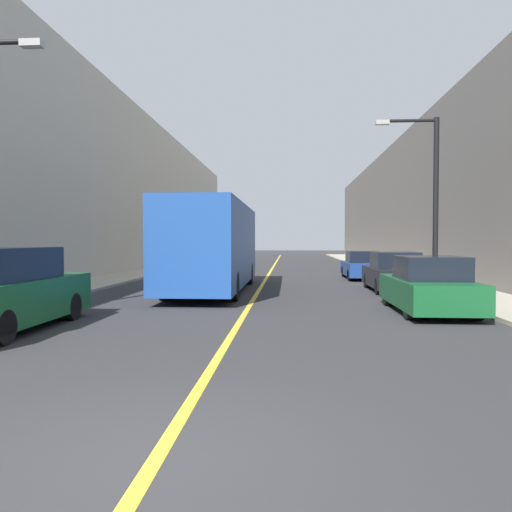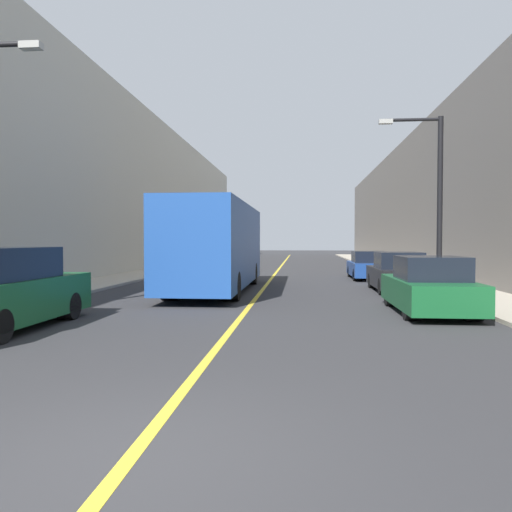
{
  "view_description": "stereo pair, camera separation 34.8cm",
  "coord_description": "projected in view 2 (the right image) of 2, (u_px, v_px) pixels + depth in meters",
  "views": [
    {
      "loc": [
        1.2,
        -4.34,
        1.98
      ],
      "look_at": [
        0.24,
        10.23,
        1.54
      ],
      "focal_mm": 35.0,
      "sensor_mm": 36.0,
      "label": 1
    },
    {
      "loc": [
        1.55,
        -4.31,
        1.98
      ],
      "look_at": [
        0.24,
        10.23,
        1.54
      ],
      "focal_mm": 35.0,
      "sensor_mm": 36.0,
      "label": 2
    }
  ],
  "objects": [
    {
      "name": "ground_plane",
      "position": [
        128.0,
        461.0,
        4.49
      ],
      "size": [
        200.0,
        200.0,
        0.0
      ],
      "primitive_type": "plane",
      "color": "#2D2D30"
    },
    {
      "name": "sidewalk_left",
      "position": [
        170.0,
        268.0,
        35.04
      ],
      "size": [
        2.63,
        72.0,
        0.11
      ],
      "primitive_type": "cube",
      "color": "#A89E8C",
      "rests_on": "ground"
    },
    {
      "name": "sidewalk_right",
      "position": [
        392.0,
        269.0,
        33.67
      ],
      "size": [
        2.63,
        72.0,
        0.11
      ],
      "primitive_type": "cube",
      "color": "#A89E8C",
      "rests_on": "ground"
    },
    {
      "name": "building_row_left",
      "position": [
        123.0,
        190.0,
        35.18
      ],
      "size": [
        4.0,
        72.0,
        11.11
      ],
      "primitive_type": "cube",
      "color": "#B7B2A3",
      "rests_on": "ground"
    },
    {
      "name": "building_row_right",
      "position": [
        443.0,
        201.0,
        33.23
      ],
      "size": [
        4.0,
        72.0,
        9.33
      ],
      "primitive_type": "cube",
      "color": "#66605B",
      "rests_on": "ground"
    },
    {
      "name": "road_center_line",
      "position": [
        278.0,
        270.0,
        34.36
      ],
      "size": [
        0.16,
        72.0,
        0.01
      ],
      "primitive_type": "cube",
      "color": "gold",
      "rests_on": "ground"
    },
    {
      "name": "bus",
      "position": [
        217.0,
        245.0,
        19.63
      ],
      "size": [
        2.59,
        10.24,
        3.39
      ],
      "color": "#1E4793",
      "rests_on": "ground"
    },
    {
      "name": "parked_suv_left",
      "position": [
        3.0,
        292.0,
        11.06
      ],
      "size": [
        1.86,
        4.9,
        1.84
      ],
      "color": "#145128",
      "rests_on": "ground"
    },
    {
      "name": "car_right_near",
      "position": [
        429.0,
        288.0,
        13.65
      ],
      "size": [
        1.88,
        4.43,
        1.56
      ],
      "color": "#145128",
      "rests_on": "ground"
    },
    {
      "name": "car_right_mid",
      "position": [
        398.0,
        274.0,
        19.44
      ],
      "size": [
        1.84,
        4.38,
        1.55
      ],
      "color": "black",
      "rests_on": "ground"
    },
    {
      "name": "car_right_far",
      "position": [
        369.0,
        266.0,
        25.87
      ],
      "size": [
        1.87,
        4.44,
        1.46
      ],
      "color": "navy",
      "rests_on": "ground"
    },
    {
      "name": "street_lamp_right",
      "position": [
        434.0,
        191.0,
        18.36
      ],
      "size": [
        2.33,
        0.24,
        6.44
      ],
      "color": "black",
      "rests_on": "sidewalk_right"
    }
  ]
}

